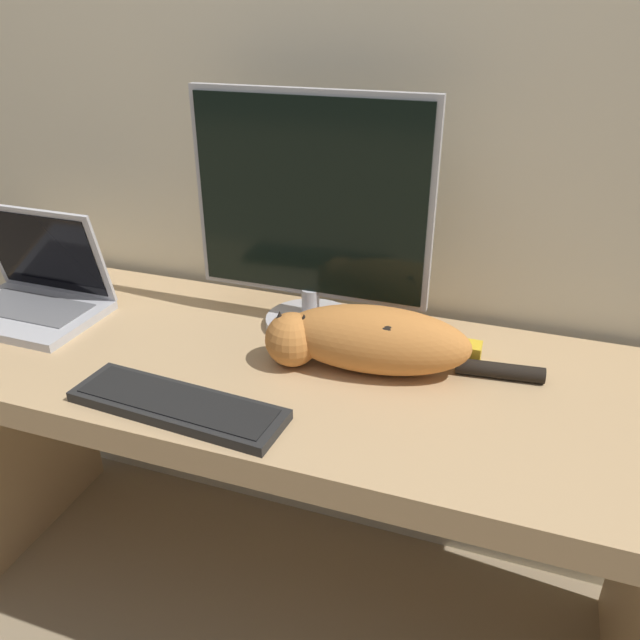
{
  "coord_description": "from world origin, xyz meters",
  "views": [
    {
      "loc": [
        0.45,
        -0.71,
        1.42
      ],
      "look_at": [
        0.11,
        0.28,
        0.88
      ],
      "focal_mm": 35.0,
      "sensor_mm": 36.0,
      "label": 1
    }
  ],
  "objects_px": {
    "external_keyboard": "(178,405)",
    "laptop": "(32,294)",
    "cat": "(366,338)",
    "monitor": "(310,216)"
  },
  "relations": [
    {
      "from": "laptop",
      "to": "cat",
      "type": "bearing_deg",
      "value": 2.0
    },
    {
      "from": "cat",
      "to": "laptop",
      "type": "bearing_deg",
      "value": 175.57
    },
    {
      "from": "monitor",
      "to": "laptop",
      "type": "height_order",
      "value": "monitor"
    },
    {
      "from": "cat",
      "to": "monitor",
      "type": "bearing_deg",
      "value": 134.42
    },
    {
      "from": "external_keyboard",
      "to": "cat",
      "type": "relative_size",
      "value": 0.76
    },
    {
      "from": "external_keyboard",
      "to": "laptop",
      "type": "bearing_deg",
      "value": 159.77
    },
    {
      "from": "laptop",
      "to": "external_keyboard",
      "type": "relative_size",
      "value": 0.82
    },
    {
      "from": "laptop",
      "to": "external_keyboard",
      "type": "xyz_separation_m",
      "value": [
        0.53,
        -0.24,
        -0.04
      ]
    },
    {
      "from": "external_keyboard",
      "to": "monitor",
      "type": "bearing_deg",
      "value": 77.75
    },
    {
      "from": "external_keyboard",
      "to": "cat",
      "type": "height_order",
      "value": "cat"
    }
  ]
}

